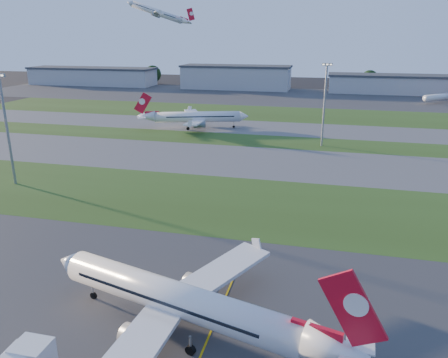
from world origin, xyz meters
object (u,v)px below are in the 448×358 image
(airliner_taxiing, at_px, (197,117))
(mini_jet_near, at_px, (442,97))
(airliner_parked, at_px, (179,300))
(light_mast_centre, at_px, (325,99))
(light_mast_west, at_px, (6,123))

(airliner_taxiing, xyz_separation_m, mini_jet_near, (105.43, 94.26, -1.05))
(airliner_parked, bearing_deg, airliner_taxiing, 121.50)
(mini_jet_near, relative_size, light_mast_centre, 0.87)
(airliner_parked, relative_size, light_mast_centre, 1.49)
(airliner_taxiing, bearing_deg, airliner_parked, 88.07)
(light_mast_centre, bearing_deg, airliner_parked, -97.88)
(airliner_parked, xyz_separation_m, light_mast_centre, (13.64, 98.60, 10.51))
(light_mast_west, bearing_deg, mini_jet_near, 52.45)
(airliner_taxiing, distance_m, light_mast_centre, 51.04)
(light_mast_west, bearing_deg, airliner_parked, -37.09)
(airliner_parked, xyz_separation_m, light_mast_west, (-56.36, 42.60, 10.51))
(airliner_taxiing, relative_size, mini_jet_near, 1.71)
(airliner_taxiing, distance_m, light_mast_west, 76.98)
(airliner_parked, bearing_deg, light_mast_centre, 97.46)
(mini_jet_near, bearing_deg, light_mast_centre, -159.93)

